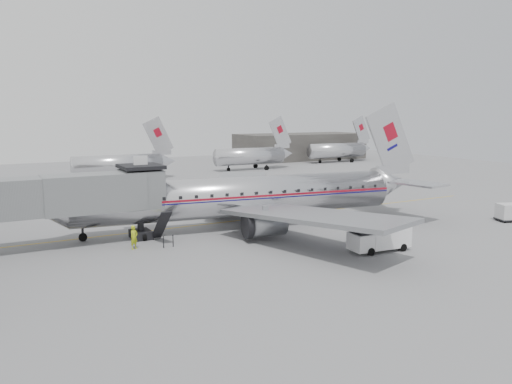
# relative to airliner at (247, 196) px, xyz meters

# --- Properties ---
(ground) EXTENTS (160.00, 160.00, 0.00)m
(ground) POSITION_rel_airliner_xyz_m (-0.74, -2.90, -3.00)
(ground) COLOR slate
(ground) RESTS_ON ground
(hangar) EXTENTS (30.00, 12.00, 6.00)m
(hangar) POSITION_rel_airliner_xyz_m (44.26, 57.10, 0.00)
(hangar) COLOR #393533
(hangar) RESTS_ON ground
(apron_line) EXTENTS (60.00, 0.15, 0.01)m
(apron_line) POSITION_rel_airliner_xyz_m (2.26, 3.10, -2.99)
(apron_line) COLOR gold
(apron_line) RESTS_ON ground
(jet_bridge) EXTENTS (21.00, 6.20, 7.10)m
(jet_bridge) POSITION_rel_airliner_xyz_m (-17.41, 0.77, 1.18)
(jet_bridge) COLOR slate
(jet_bridge) RESTS_ON ground
(distant_aircraft_near) EXTENTS (16.39, 3.20, 10.26)m
(distant_aircraft_near) POSITION_rel_airliner_xyz_m (-2.54, 39.10, -0.26)
(distant_aircraft_near) COLOR silver
(distant_aircraft_near) RESTS_ON ground
(distant_aircraft_mid) EXTENTS (16.39, 3.20, 10.26)m
(distant_aircraft_mid) POSITION_rel_airliner_xyz_m (23.46, 43.10, -0.26)
(distant_aircraft_mid) COLOR silver
(distant_aircraft_mid) RESTS_ON ground
(distant_aircraft_far) EXTENTS (16.39, 3.20, 10.26)m
(distant_aircraft_far) POSITION_rel_airliner_xyz_m (47.46, 47.10, -0.26)
(distant_aircraft_far) COLOR silver
(distant_aircraft_far) RESTS_ON ground
(airliner) EXTENTS (37.55, 34.58, 11.92)m
(airliner) POSITION_rel_airliner_xyz_m (0.00, 0.00, 0.00)
(airliner) COLOR silver
(airliner) RESTS_ON ground
(service_van) EXTENTS (5.04, 2.30, 2.30)m
(service_van) POSITION_rel_airliner_xyz_m (5.32, -12.25, -1.79)
(service_van) COLOR white
(service_van) RESTS_ON ground
(baggage_cart_navy) EXTENTS (2.30, 1.79, 1.75)m
(baggage_cart_navy) POSITION_rel_airliner_xyz_m (6.47, -9.59, -2.07)
(baggage_cart_navy) COLOR #0D1435
(baggage_cart_navy) RESTS_ON ground
(baggage_cart_white) EXTENTS (2.70, 2.39, 1.76)m
(baggage_cart_white) POSITION_rel_airliner_xyz_m (24.26, -10.25, -2.06)
(baggage_cart_white) COLOR silver
(baggage_cart_white) RESTS_ON ground
(ramp_worker) EXTENTS (0.84, 0.74, 1.93)m
(ramp_worker) POSITION_rel_airliner_xyz_m (-11.48, -2.44, -2.03)
(ramp_worker) COLOR #AFC417
(ramp_worker) RESTS_ON ground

